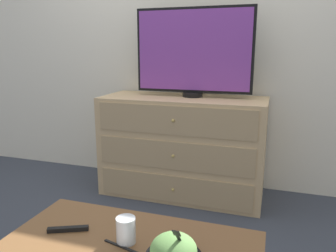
# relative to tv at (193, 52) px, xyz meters

# --- Properties ---
(ground_plane) EXTENTS (12.00, 12.00, 0.00)m
(ground_plane) POSITION_rel_tv_xyz_m (-0.18, 0.23, -1.15)
(ground_plane) COLOR #383D47
(wall_back) EXTENTS (12.00, 0.05, 2.60)m
(wall_back) POSITION_rel_tv_xyz_m (-0.18, 0.26, 0.15)
(wall_back) COLOR silver
(wall_back) RESTS_ON ground_plane
(dresser) EXTENTS (1.29, 0.54, 0.80)m
(dresser) POSITION_rel_tv_xyz_m (-0.06, -0.06, -0.75)
(dresser) COLOR tan
(dresser) RESTS_ON ground_plane
(tv) EXTENTS (0.92, 0.16, 0.68)m
(tv) POSITION_rel_tv_xyz_m (0.00, 0.00, 0.00)
(tv) COLOR black
(tv) RESTS_ON dresser
(drink_cup) EXTENTS (0.07, 0.07, 0.10)m
(drink_cup) POSITION_rel_tv_xyz_m (0.12, -1.52, -0.64)
(drink_cup) COLOR beige
(drink_cup) RESTS_ON coffee_table
(knife) EXTENTS (0.18, 0.05, 0.01)m
(knife) POSITION_rel_tv_xyz_m (0.13, -1.56, -0.69)
(knife) COLOR black
(knife) RESTS_ON coffee_table
(remote_control) EXTENTS (0.15, 0.09, 0.02)m
(remote_control) POSITION_rel_tv_xyz_m (-0.13, -1.52, -0.68)
(remote_control) COLOR black
(remote_control) RESTS_ON coffee_table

